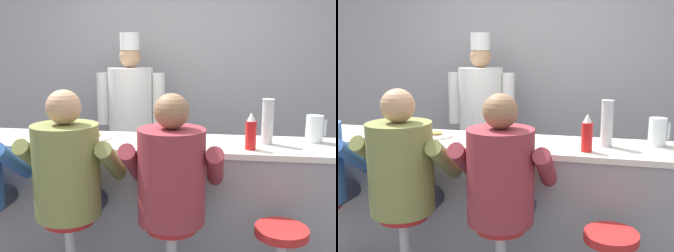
{
  "view_description": "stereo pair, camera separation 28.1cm",
  "coord_description": "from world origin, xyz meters",
  "views": [
    {
      "loc": [
        0.51,
        -2.47,
        1.63
      ],
      "look_at": [
        0.12,
        0.27,
        1.09
      ],
      "focal_mm": 42.0,
      "sensor_mm": 36.0,
      "label": 1
    },
    {
      "loc": [
        0.78,
        -2.42,
        1.63
      ],
      "look_at": [
        0.12,
        0.27,
        1.09
      ],
      "focal_mm": 42.0,
      "sensor_mm": 36.0,
      "label": 2
    }
  ],
  "objects": [
    {
      "name": "wall_back",
      "position": [
        0.0,
        1.84,
        1.35
      ],
      "size": [
        10.0,
        0.06,
        2.7
      ],
      "color": "#99999E",
      "rests_on": "ground_plane"
    },
    {
      "name": "breakfast_plate",
      "position": [
        -0.46,
        0.31,
        0.99
      ],
      "size": [
        0.27,
        0.27,
        0.05
      ],
      "color": "white",
      "rests_on": "diner_counter"
    },
    {
      "name": "hot_sauce_bottle_orange",
      "position": [
        0.17,
        0.09,
        1.03
      ],
      "size": [
        0.03,
        0.03,
        0.13
      ],
      "color": "orange",
      "rests_on": "diner_counter"
    },
    {
      "name": "ketchup_bottle_red",
      "position": [
        0.7,
        0.14,
        1.09
      ],
      "size": [
        0.07,
        0.07,
        0.25
      ],
      "color": "red",
      "rests_on": "diner_counter"
    },
    {
      "name": "cereal_bowl",
      "position": [
        0.16,
        0.3,
        1.0
      ],
      "size": [
        0.14,
        0.14,
        0.05
      ],
      "color": "#4C7FB7",
      "rests_on": "diner_counter"
    },
    {
      "name": "diner_seated_olive",
      "position": [
        -0.44,
        -0.21,
        0.85
      ],
      "size": [
        0.62,
        0.62,
        1.4
      ],
      "color": "#B2B5BA",
      "rests_on": "ground_plane"
    },
    {
      "name": "mustard_bottle_yellow",
      "position": [
        0.18,
        0.17,
        1.07
      ],
      "size": [
        0.07,
        0.07,
        0.21
      ],
      "color": "yellow",
      "rests_on": "diner_counter"
    },
    {
      "name": "water_pitcher_clear",
      "position": [
        1.17,
        0.42,
        1.07
      ],
      "size": [
        0.14,
        0.12,
        0.2
      ],
      "color": "silver",
      "rests_on": "diner_counter"
    },
    {
      "name": "diner_counter",
      "position": [
        0.0,
        0.29,
        0.49
      ],
      "size": [
        2.99,
        0.59,
        0.97
      ],
      "color": "gray",
      "rests_on": "ground_plane"
    },
    {
      "name": "cup_stack_steel",
      "position": [
        0.82,
        0.32,
        1.13
      ],
      "size": [
        0.09,
        0.09,
        0.32
      ],
      "color": "#B7BABF",
      "rests_on": "diner_counter"
    },
    {
      "name": "diner_seated_maroon",
      "position": [
        0.21,
        -0.21,
        0.85
      ],
      "size": [
        0.62,
        0.61,
        1.39
      ],
      "color": "#B2B5BA",
      "rests_on": "ground_plane"
    },
    {
      "name": "cook_in_whites_near",
      "position": [
        -0.42,
        1.4,
        0.99
      ],
      "size": [
        0.7,
        0.45,
        1.8
      ],
      "color": "#232328",
      "rests_on": "ground_plane"
    }
  ]
}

